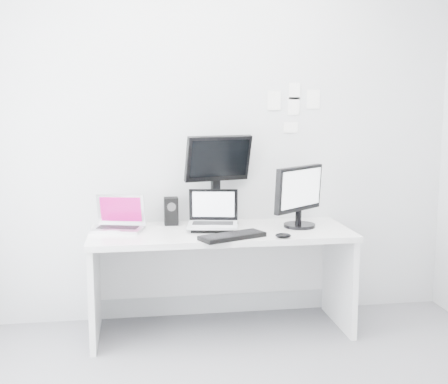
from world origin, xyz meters
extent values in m
plane|color=#BABCBF|center=(0.00, 1.60, 1.35)|extent=(3.60, 0.00, 3.60)
cube|color=silver|center=(0.00, 1.25, 0.36)|extent=(1.80, 0.70, 0.73)
cube|color=silver|center=(-0.71, 1.34, 0.86)|extent=(0.39, 0.33, 0.25)
cube|color=black|center=(-0.33, 1.49, 0.83)|extent=(0.13, 0.13, 0.20)
cube|color=silver|center=(-0.06, 1.25, 0.87)|extent=(0.38, 0.32, 0.29)
cube|color=black|center=(0.01, 1.47, 1.06)|extent=(0.52, 0.30, 0.66)
cube|color=black|center=(0.57, 1.27, 0.96)|extent=(0.52, 0.48, 0.45)
cube|color=black|center=(0.04, 0.99, 0.74)|extent=(0.47, 0.32, 0.03)
ellipsoid|color=black|center=(0.37, 0.95, 0.75)|extent=(0.12, 0.09, 0.03)
cube|color=white|center=(0.45, 1.59, 1.62)|extent=(0.10, 0.00, 0.14)
cube|color=white|center=(0.60, 1.59, 1.58)|extent=(0.09, 0.00, 0.13)
cube|color=white|center=(0.75, 1.59, 1.63)|extent=(0.10, 0.00, 0.14)
cube|color=white|center=(0.58, 1.59, 1.42)|extent=(0.11, 0.00, 0.08)
cube|color=white|center=(0.60, 1.59, 1.69)|extent=(0.09, 0.00, 0.12)
camera|label=1|loc=(-0.57, -2.68, 1.60)|focal=46.94mm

